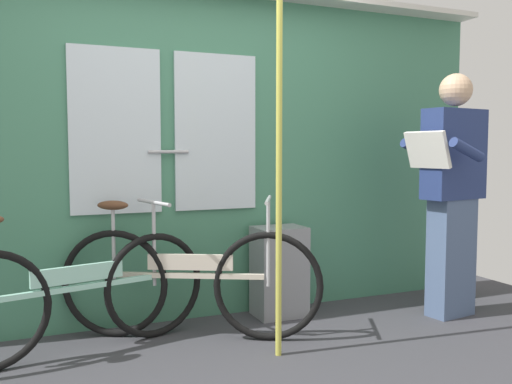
{
  "coord_description": "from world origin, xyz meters",
  "views": [
    {
      "loc": [
        -1.12,
        -2.66,
        1.21
      ],
      "look_at": [
        0.22,
        0.51,
        0.94
      ],
      "focal_mm": 38.63,
      "sensor_mm": 36.0,
      "label": 1
    }
  ],
  "objects": [
    {
      "name": "ground_plane",
      "position": [
        0.0,
        0.0,
        -0.02
      ],
      "size": [
        5.74,
        3.85,
        0.04
      ],
      "primitive_type": "cube",
      "color": "#38383D"
    },
    {
      "name": "passenger_reading_newspaper",
      "position": [
        1.72,
        0.42,
        0.93
      ],
      "size": [
        0.61,
        0.54,
        1.75
      ],
      "rotation": [
        0.0,
        0.0,
        3.29
      ],
      "color": "slate",
      "rests_on": "ground_plane"
    },
    {
      "name": "handrail_pole",
      "position": [
        0.23,
        0.2,
        1.15
      ],
      "size": [
        0.04,
        0.04,
        2.3
      ],
      "primitive_type": "cylinder",
      "color": "#C6C14C",
      "rests_on": "ground_plane"
    },
    {
      "name": "trash_bin_by_wall",
      "position": [
        0.57,
        0.9,
        0.33
      ],
      "size": [
        0.36,
        0.28,
        0.65
      ],
      "primitive_type": "cube",
      "color": "gray",
      "rests_on": "ground_plane"
    },
    {
      "name": "bicycle_leaning_behind",
      "position": [
        -0.17,
        0.68,
        0.37
      ],
      "size": [
        1.53,
        0.83,
        0.91
      ],
      "rotation": [
        0.0,
        0.0,
        -0.47
      ],
      "color": "black",
      "rests_on": "ground_plane"
    },
    {
      "name": "bicycle_near_door",
      "position": [
        -0.85,
        0.68,
        0.36
      ],
      "size": [
        1.62,
        0.55,
        0.89
      ],
      "rotation": [
        0.0,
        0.0,
        0.24
      ],
      "color": "black",
      "rests_on": "ground_plane"
    },
    {
      "name": "train_door_wall",
      "position": [
        -0.01,
        1.12,
        1.22
      ],
      "size": [
        4.74,
        0.28,
        2.34
      ],
      "color": "#427F60",
      "rests_on": "ground_plane"
    }
  ]
}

